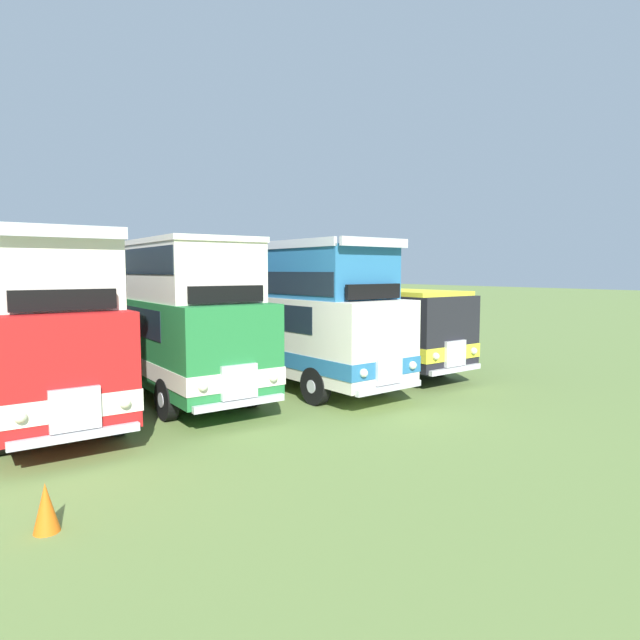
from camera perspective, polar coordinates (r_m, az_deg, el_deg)
ground_plane at (r=17.53m, az=-15.82°, el=-7.03°), size 200.00×200.00×0.00m
bus_second_in_row at (r=16.62m, az=-28.19°, el=0.13°), size 2.91×11.48×4.52m
bus_third_in_row at (r=17.43m, az=-16.33°, el=1.10°), size 2.87×10.51×4.49m
bus_fourth_in_row at (r=18.56m, az=-5.26°, el=1.20°), size 2.80×11.22×4.52m
bus_fifth_in_row at (r=20.74m, az=3.28°, el=-0.06°), size 2.62×10.00×2.99m
cone_near_end at (r=8.91m, az=-26.81°, el=-17.15°), size 0.36×0.36×0.71m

